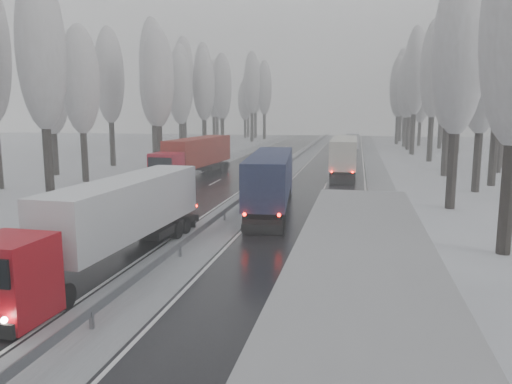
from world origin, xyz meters
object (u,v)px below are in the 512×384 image
(box_truck_distant, at_px, (352,141))
(truck_red_white, at_px, (116,216))
(truck_grey_tarp, at_px, (361,309))
(truck_red_red, at_px, (195,155))
(truck_blue_box, at_px, (272,177))
(truck_cream_box, at_px, (344,154))

(box_truck_distant, relative_size, truck_red_white, 0.52)
(truck_grey_tarp, relative_size, truck_red_red, 1.05)
(box_truck_distant, distance_m, truck_red_white, 72.41)
(truck_blue_box, height_order, truck_cream_box, truck_cream_box)
(truck_cream_box, height_order, truck_red_red, truck_red_red)
(truck_blue_box, distance_m, truck_cream_box, 20.31)
(truck_blue_box, distance_m, truck_red_red, 18.44)
(truck_cream_box, height_order, truck_red_white, truck_cream_box)
(truck_grey_tarp, xyz_separation_m, truck_cream_box, (-1.53, 42.44, -0.15))
(truck_blue_box, relative_size, truck_red_white, 1.08)
(truck_cream_box, xyz_separation_m, box_truck_distant, (0.37, 38.75, -0.91))
(truck_cream_box, bearing_deg, truck_red_white, -105.75)
(truck_blue_box, relative_size, truck_cream_box, 1.00)
(truck_grey_tarp, bearing_deg, truck_cream_box, 92.25)
(truck_blue_box, bearing_deg, truck_cream_box, 71.73)
(box_truck_distant, height_order, truck_red_red, truck_red_red)
(truck_red_red, bearing_deg, truck_blue_box, -51.15)
(box_truck_distant, bearing_deg, truck_red_white, -98.16)
(truck_red_white, bearing_deg, box_truck_distant, 84.83)
(truck_grey_tarp, height_order, box_truck_distant, truck_grey_tarp)
(truck_red_white, bearing_deg, truck_cream_box, 76.90)
(truck_grey_tarp, height_order, truck_red_white, truck_grey_tarp)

